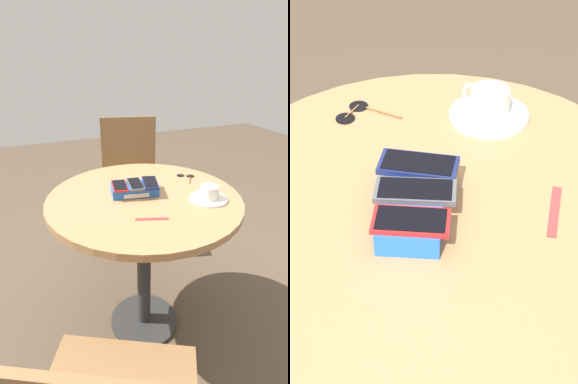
# 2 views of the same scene
# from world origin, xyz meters

# --- Properties ---
(ground_plane) EXTENTS (8.00, 8.00, 0.00)m
(ground_plane) POSITION_xyz_m (0.00, 0.00, 0.00)
(ground_plane) COLOR brown
(round_table) EXTENTS (0.87, 0.87, 0.78)m
(round_table) POSITION_xyz_m (0.00, 0.00, 0.65)
(round_table) COLOR #2D2D2D
(round_table) RESTS_ON ground_plane
(phone_box) EXTENTS (0.22, 0.14, 0.04)m
(phone_box) POSITION_xyz_m (-0.03, 0.04, 0.80)
(phone_box) COLOR blue
(phone_box) RESTS_ON round_table
(phone_red) EXTENTS (0.09, 0.13, 0.01)m
(phone_red) POSITION_xyz_m (-0.10, 0.05, 0.82)
(phone_red) COLOR red
(phone_red) RESTS_ON phone_box
(phone_gray) EXTENTS (0.08, 0.14, 0.01)m
(phone_gray) POSITION_xyz_m (-0.03, 0.03, 0.83)
(phone_gray) COLOR #515156
(phone_gray) RESTS_ON phone_box
(phone_navy) EXTENTS (0.10, 0.15, 0.01)m
(phone_navy) POSITION_xyz_m (0.04, 0.02, 0.83)
(phone_navy) COLOR navy
(phone_navy) RESTS_ON phone_box
(saucer) EXTENTS (0.16, 0.16, 0.01)m
(saucer) POSITION_xyz_m (0.25, -0.14, 0.78)
(saucer) COLOR silver
(saucer) RESTS_ON round_table
(coffee_cup) EXTENTS (0.09, 0.09, 0.06)m
(coffee_cup) POSITION_xyz_m (0.25, -0.14, 0.81)
(coffee_cup) COLOR silver
(coffee_cup) RESTS_ON saucer
(lanyard_strap) EXTENTS (0.13, 0.06, 0.00)m
(lanyard_strap) POSITION_xyz_m (-0.05, -0.20, 0.78)
(lanyard_strap) COLOR red
(lanyard_strap) RESTS_ON round_table
(sunglasses) EXTENTS (0.08, 0.14, 0.01)m
(sunglasses) POSITION_xyz_m (0.29, 0.13, 0.78)
(sunglasses) COLOR black
(sunglasses) RESTS_ON round_table
(chair_near_window) EXTENTS (0.54, 0.54, 0.94)m
(chair_near_window) POSITION_xyz_m (0.23, 0.85, 0.49)
(chair_near_window) COLOR brown
(chair_near_window) RESTS_ON ground_plane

